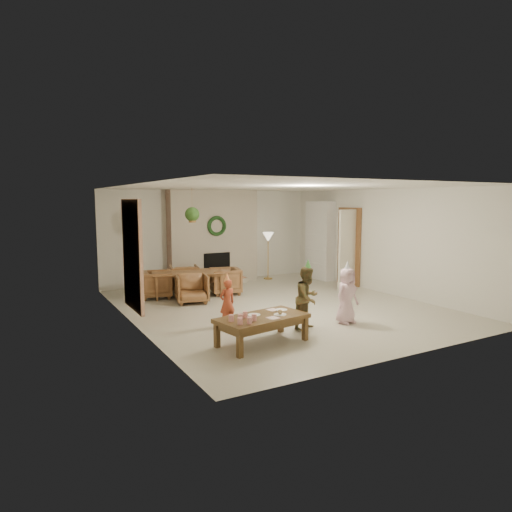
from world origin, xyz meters
TOP-DOWN VIEW (x-y plane):
  - floor at (0.00, 0.00)m, footprint 7.00×7.00m
  - ceiling at (0.00, 0.00)m, footprint 7.00×7.00m
  - wall_back at (0.00, 3.50)m, footprint 7.00×0.00m
  - wall_front at (0.00, -3.50)m, footprint 7.00×0.00m
  - wall_left at (-3.00, 0.00)m, footprint 0.00×7.00m
  - wall_right at (3.00, 0.00)m, footprint 0.00×7.00m
  - fireplace_mass at (0.00, 3.30)m, footprint 2.50×0.40m
  - fireplace_hearth at (0.00, 2.95)m, footprint 1.60×0.30m
  - fireplace_firebox at (0.00, 3.12)m, footprint 0.75×0.12m
  - fireplace_wreath at (0.00, 3.07)m, footprint 0.54×0.10m
  - floor_lamp_base at (1.55, 3.00)m, footprint 0.25×0.25m
  - floor_lamp_post at (1.55, 3.00)m, footprint 0.03×0.03m
  - floor_lamp_shade at (1.55, 3.00)m, footprint 0.32×0.32m
  - bookshelf_carcass at (2.84, 2.30)m, footprint 0.30×1.00m
  - bookshelf_shelf_a at (2.82, 2.30)m, footprint 0.30×0.92m
  - bookshelf_shelf_b at (2.82, 2.30)m, footprint 0.30×0.92m
  - bookshelf_shelf_c at (2.82, 2.30)m, footprint 0.30×0.92m
  - bookshelf_shelf_d at (2.82, 2.30)m, footprint 0.30×0.92m
  - books_row_lower at (2.80, 2.15)m, footprint 0.20×0.40m
  - books_row_mid at (2.80, 2.35)m, footprint 0.20×0.44m
  - books_row_upper at (2.80, 2.20)m, footprint 0.20×0.36m
  - door_frame at (2.96, 1.20)m, footprint 0.05×0.86m
  - door_leaf at (2.58, 0.82)m, footprint 0.77×0.32m
  - curtain_panel at (-2.96, 0.20)m, footprint 0.06×1.20m
  - dining_table at (-1.28, 1.91)m, footprint 1.79×1.26m
  - dining_chair_near at (-1.45, 1.22)m, footprint 0.82×0.83m
  - dining_chair_far at (-1.11, 2.60)m, footprint 0.82×0.83m
  - dining_chair_left at (-1.97, 2.08)m, footprint 0.83×0.82m
  - dining_chair_right at (-0.41, 1.70)m, footprint 0.83×0.82m
  - hanging_plant_cord at (-1.30, 1.50)m, footprint 0.01×0.01m
  - hanging_plant_pot at (-1.30, 1.50)m, footprint 0.16×0.16m
  - hanging_plant_foliage at (-1.30, 1.50)m, footprint 0.32×0.32m
  - coffee_table_top at (-1.53, -1.99)m, footprint 1.53×0.94m
  - coffee_table_apron at (-1.53, -1.99)m, footprint 1.40×0.81m
  - coffee_leg_fl at (-2.12, -2.38)m, footprint 0.09×0.09m
  - coffee_leg_fr at (-0.84, -2.17)m, footprint 0.09×0.09m
  - coffee_leg_bl at (-2.22, -1.80)m, footprint 0.09×0.09m
  - coffee_leg_br at (-0.93, -1.59)m, footprint 0.09×0.09m
  - cup_a at (-2.04, -2.24)m, footprint 0.09×0.09m
  - cup_b at (-2.08, -2.02)m, footprint 0.09×0.09m
  - cup_c at (-1.90, -2.27)m, footprint 0.09×0.09m
  - cup_d at (-1.94, -2.05)m, footprint 0.09×0.09m
  - cup_e at (-1.77, -2.16)m, footprint 0.09×0.09m
  - cup_f at (-1.80, -1.94)m, footprint 0.09×0.09m
  - plate_a at (-1.60, -1.86)m, footprint 0.23×0.23m
  - plate_b at (-1.24, -2.05)m, footprint 0.23×0.23m
  - plate_c at (-1.06, -1.80)m, footprint 0.23×0.23m
  - food_scoop at (-1.24, -2.05)m, footprint 0.09×0.09m
  - napkin_left at (-1.44, -2.17)m, footprint 0.19×0.19m
  - napkin_right at (-1.18, -1.73)m, footprint 0.19×0.19m
  - child_red at (-1.58, -0.85)m, footprint 0.33×0.24m
  - party_hat_red at (-1.58, -0.85)m, footprint 0.14×0.14m
  - child_plaid at (-0.43, -1.66)m, footprint 0.65×0.58m
  - party_hat_plaid at (-0.43, -1.66)m, footprint 0.13×0.13m
  - child_pink at (0.41, -1.71)m, footprint 0.55×0.40m
  - party_hat_pink at (0.41, -1.71)m, footprint 0.13×0.13m

SIDE VIEW (x-z plane):
  - floor at x=0.00m, z-range 0.00..0.00m
  - floor_lamp_base at x=1.55m, z-range 0.00..0.03m
  - fireplace_hearth at x=0.00m, z-range 0.00..0.12m
  - coffee_leg_fl at x=-2.12m, z-range 0.00..0.37m
  - coffee_leg_fr at x=-0.84m, z-range 0.00..0.37m
  - coffee_leg_bl at x=-2.22m, z-range 0.00..0.37m
  - coffee_leg_br at x=-0.93m, z-range 0.00..0.37m
  - dining_table at x=-1.28m, z-range 0.00..0.57m
  - dining_chair_near at x=-1.45m, z-range 0.00..0.63m
  - dining_chair_far at x=-1.11m, z-range 0.00..0.63m
  - dining_chair_left at x=-1.97m, z-range 0.00..0.63m
  - dining_chair_right at x=-0.41m, z-range 0.00..0.63m
  - coffee_table_apron at x=-1.53m, z-range 0.29..0.37m
  - coffee_table_top at x=-1.53m, z-range 0.37..0.44m
  - child_red at x=-1.58m, z-range 0.00..0.85m
  - napkin_left at x=-1.44m, z-range 0.44..0.45m
  - napkin_right at x=-1.18m, z-range 0.44..0.45m
  - plate_a at x=-1.60m, z-range 0.44..0.45m
  - plate_b at x=-1.24m, z-range 0.44..0.45m
  - plate_c at x=-1.06m, z-range 0.44..0.45m
  - fireplace_firebox at x=0.00m, z-range 0.07..0.82m
  - bookshelf_shelf_a at x=2.82m, z-range 0.43..0.47m
  - food_scoop at x=-1.24m, z-range 0.45..0.53m
  - cup_a at x=-2.04m, z-range 0.44..0.54m
  - cup_b at x=-2.08m, z-range 0.44..0.54m
  - cup_c at x=-1.90m, z-range 0.44..0.54m
  - cup_d at x=-1.94m, z-range 0.44..0.54m
  - cup_e at x=-1.77m, z-range 0.44..0.54m
  - cup_f at x=-1.80m, z-range 0.44..0.54m
  - child_pink at x=0.41m, z-range 0.00..1.02m
  - child_plaid at x=-0.43m, z-range 0.00..1.10m
  - books_row_lower at x=2.80m, z-range 0.47..0.71m
  - floor_lamp_post at x=1.55m, z-range 0.02..1.22m
  - bookshelf_shelf_b at x=2.82m, z-range 0.83..0.86m
  - party_hat_red at x=-1.58m, z-range 0.81..0.97m
  - books_row_mid at x=2.80m, z-range 0.87..1.11m
  - door_leaf at x=2.58m, z-range 0.00..2.00m
  - door_frame at x=2.96m, z-range 0.00..2.04m
  - party_hat_pink at x=0.41m, z-range 0.97..1.15m
  - bookshelf_carcass at x=2.84m, z-range 0.00..2.20m
  - party_hat_plaid at x=-0.43m, z-range 1.05..1.23m
  - floor_lamp_shade at x=1.55m, z-range 1.07..1.33m
  - wall_back at x=0.00m, z-range -2.25..4.75m
  - wall_front at x=0.00m, z-range -2.25..4.75m
  - wall_left at x=-3.00m, z-range -2.25..4.75m
  - wall_right at x=3.00m, z-range -2.25..4.75m
  - fireplace_mass at x=0.00m, z-range 0.00..2.50m
  - bookshelf_shelf_c at x=2.82m, z-range 1.24..1.26m
  - curtain_panel at x=-2.96m, z-range 0.25..2.25m
  - books_row_upper at x=2.80m, z-range 1.27..1.49m
  - fireplace_wreath at x=0.00m, z-range 1.28..1.82m
  - bookshelf_shelf_d at x=2.82m, z-range 1.64..1.66m
  - hanging_plant_pot at x=-1.30m, z-range 1.74..1.86m
  - hanging_plant_foliage at x=-1.30m, z-range 1.76..2.08m
  - hanging_plant_cord at x=-1.30m, z-range 1.80..2.50m
  - ceiling at x=0.00m, z-range 2.50..2.50m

